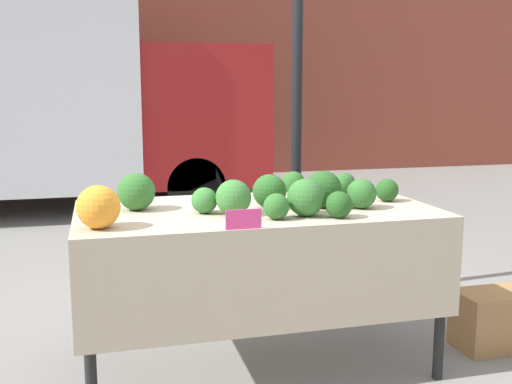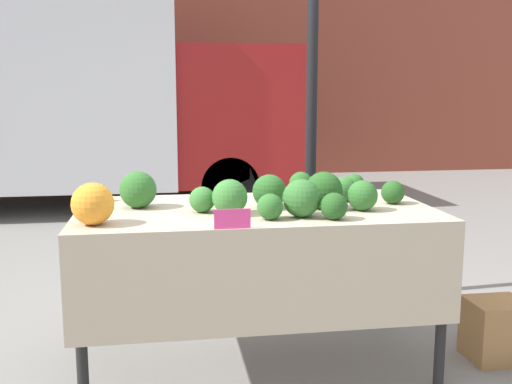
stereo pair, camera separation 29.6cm
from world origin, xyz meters
name	(u,v)px [view 2 (the right image)]	position (x,y,z in m)	size (l,w,h in m)	color
ground_plane	(256,362)	(0.00, 0.00, 0.00)	(40.00, 40.00, 0.00)	gray
building_facade	(187,38)	(0.00, 7.48, 2.29)	(16.00, 0.60, 4.58)	brown
tent_pole	(311,127)	(0.49, 0.84, 1.17)	(0.07, 0.07, 2.34)	black
parked_truck	(65,96)	(-1.62, 4.80, 1.34)	(5.23, 2.28, 2.55)	silver
market_table	(258,230)	(0.00, -0.07, 0.72)	(1.75, 0.91, 0.82)	tan
orange_cauliflower	(93,204)	(-0.76, -0.28, 0.91)	(0.18, 0.18, 0.18)	orange
romanesco_head	(103,192)	(-0.77, 0.31, 0.87)	(0.12, 0.12, 0.10)	#93B238
broccoli_head_0	(230,197)	(-0.15, -0.15, 0.90)	(0.17, 0.17, 0.17)	#387533
broccoli_head_1	(270,207)	(0.02, -0.29, 0.88)	(0.12, 0.12, 0.12)	#2D6628
broccoli_head_2	(138,190)	(-0.58, 0.09, 0.91)	(0.18, 0.18, 0.18)	#2D6628
broccoli_head_3	(354,184)	(0.61, 0.32, 0.88)	(0.12, 0.12, 0.12)	#285B23
broccoli_head_4	(324,190)	(0.32, -0.08, 0.91)	(0.19, 0.19, 0.19)	#23511E
broccoli_head_5	(362,195)	(0.50, -0.15, 0.89)	(0.15, 0.15, 0.15)	#2D6628
broccoli_head_6	(269,191)	(0.06, -0.02, 0.90)	(0.17, 0.17, 0.17)	#285B23
broccoli_head_7	(302,198)	(0.17, -0.25, 0.91)	(0.18, 0.18, 0.18)	#336B2D
broccoli_head_8	(202,200)	(-0.27, -0.07, 0.88)	(0.12, 0.12, 0.12)	#387533
broccoli_head_9	(344,189)	(0.49, 0.11, 0.88)	(0.13, 0.13, 0.13)	#2D6628
broccoli_head_10	(393,192)	(0.71, 0.00, 0.88)	(0.12, 0.12, 0.12)	#23511E
broccoli_head_11	(301,183)	(0.31, 0.33, 0.88)	(0.13, 0.13, 0.13)	#285B23
broccoli_head_12	(334,206)	(0.30, -0.33, 0.88)	(0.12, 0.12, 0.12)	#23511E
price_sign	(232,219)	(-0.17, -0.44, 0.86)	(0.15, 0.01, 0.08)	#E53D84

